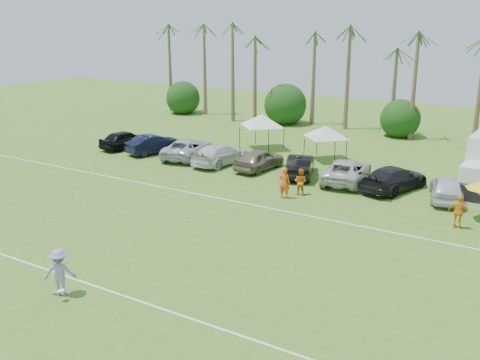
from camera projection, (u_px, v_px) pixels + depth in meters
The scene contains 28 objects.
ground at pixel (1, 286), 21.80m from camera, with size 120.00×120.00×0.00m, color #426B20.
field_lines at pixel (134, 225), 28.36m from camera, with size 80.00×12.10×0.01m.
palm_tree_0 at pixel (162, 46), 61.69m from camera, with size 2.40×2.40×8.90m.
palm_tree_1 at pixel (197, 39), 58.97m from camera, with size 2.40×2.40×9.90m.
palm_tree_2 at pixel (236, 32), 56.25m from camera, with size 2.40×2.40×10.90m.
palm_tree_3 at pixel (269, 24), 54.04m from camera, with size 2.40×2.40×11.90m.
palm_tree_4 at pixel (305, 51), 52.80m from camera, with size 2.40×2.40×8.90m.
palm_tree_5 at pixel (344, 43), 50.58m from camera, with size 2.40×2.40×9.90m.
palm_tree_6 at pixel (386, 34), 48.36m from camera, with size 2.40×2.40×10.90m.
palm_tree_7 at pixel (433, 24), 46.14m from camera, with size 2.40×2.40×11.90m.
bush_tree_0 at pixel (189, 97), 62.66m from camera, with size 4.00×4.00×4.00m.
bush_tree_1 at pixel (289, 105), 56.25m from camera, with size 4.00×4.00×4.00m.
bush_tree_2 at pixel (404, 115), 50.32m from camera, with size 4.00×4.00×4.00m.
sideline_player_a at pixel (284, 183), 32.34m from camera, with size 0.70×0.46×1.93m, color #DF5718.
sideline_player_b at pixel (300, 182), 33.05m from camera, with size 0.80×0.62×1.65m, color orange.
sideline_player_c at pixel (459, 212), 27.66m from camera, with size 1.05×0.44×1.80m, color orange.
canopy_tent_left at pixel (262, 114), 44.24m from camera, with size 4.22×4.22×3.42m.
canopy_tent_right at pixel (327, 126), 40.69m from camera, with size 3.87×3.87×3.14m.
frisbee_player at pixel (60, 272), 20.89m from camera, with size 1.44×1.30×1.94m.
parked_car_0 at pixel (125, 139), 45.01m from camera, with size 1.81×4.51×1.54m, color black.
parked_car_1 at pixel (155, 144), 43.37m from camera, with size 1.63×4.66×1.54m, color black.
parked_car_2 at pixel (188, 148), 41.89m from camera, with size 2.55×5.53×1.54m, color silver.
parked_car_3 at pixel (221, 154), 40.08m from camera, with size 2.15×5.30×1.54m, color silver.
parked_car_4 at pixel (259, 159), 38.58m from camera, with size 1.81×4.51×1.54m, color #786D59.
parked_car_5 at pixel (300, 165), 37.00m from camera, with size 1.63×4.66×1.54m, color black.
parked_car_6 at pixel (347, 171), 35.65m from camera, with size 2.55×5.53×1.54m, color silver.
parked_car_7 at pixel (394, 178), 33.93m from camera, with size 2.15×5.30×1.54m, color black.
parked_car_8 at pixel (447, 188), 32.04m from camera, with size 1.81×4.51×1.54m, color silver.
Camera 1 is at (18.48, -11.78, 10.44)m, focal length 40.00 mm.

